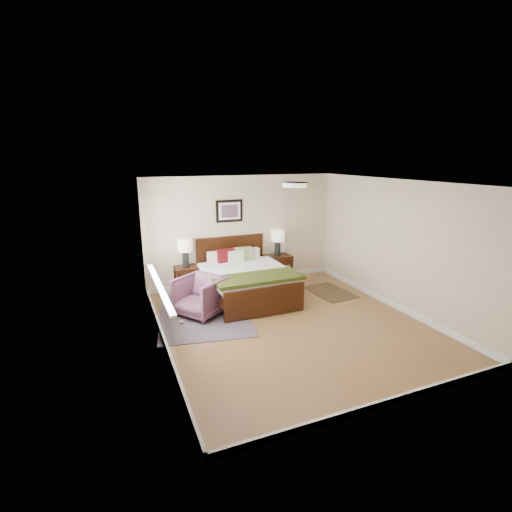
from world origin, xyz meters
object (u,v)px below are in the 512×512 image
nightstand_left (186,272)px  lamp_left (185,248)px  lamp_right (278,238)px  rug_persian (204,313)px  bed (245,274)px  armchair (200,296)px  nightstand_right (278,265)px

nightstand_left → lamp_left: size_ratio=0.96×
nightstand_left → lamp_left: 0.54m
lamp_left → lamp_right: size_ratio=1.00×
rug_persian → bed: bearing=34.7°
lamp_right → armchair: 2.65m
nightstand_right → nightstand_left: bearing=-179.8°
nightstand_left → nightstand_right: 2.20m
nightstand_right → lamp_right: (-0.00, 0.01, 0.66)m
nightstand_right → armchair: 2.55m
lamp_left → rug_persian: 1.62m
bed → nightstand_right: bearing=34.9°
bed → nightstand_right: (1.12, 0.78, -0.13)m
rug_persian → nightstand_left: bearing=102.3°
bed → lamp_right: lamp_right is taller
nightstand_left → rug_persian: 1.33m
rug_persian → nightstand_right: bearing=40.3°
lamp_left → armchair: bearing=-90.7°
lamp_left → armchair: lamp_left is taller
nightstand_right → rug_persian: 2.52m
nightstand_left → armchair: bearing=-90.7°
nightstand_right → lamp_right: 0.66m
nightstand_left → nightstand_right: nightstand_right is taller
nightstand_right → lamp_left: (-2.20, 0.01, 0.62)m
bed → nightstand_right: 1.38m
nightstand_left → rug_persian: nightstand_left is taller
lamp_right → bed: bearing=-144.6°
bed → rug_persian: size_ratio=0.90×
bed → nightstand_left: bed is taller
nightstand_left → lamp_left: lamp_left is taller
nightstand_left → lamp_right: (2.20, 0.02, 0.58)m
lamp_right → armchair: bearing=-150.0°
bed → rug_persian: 1.24m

